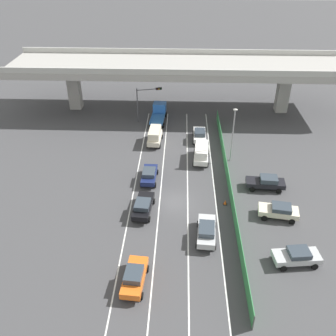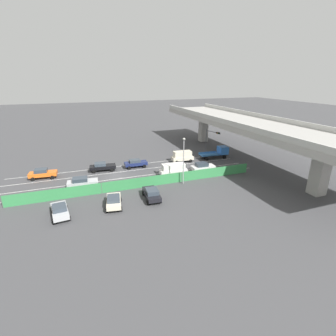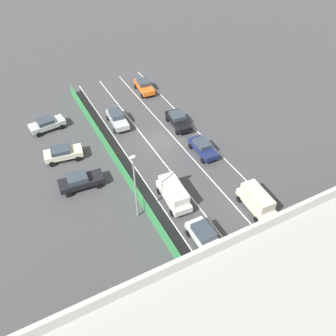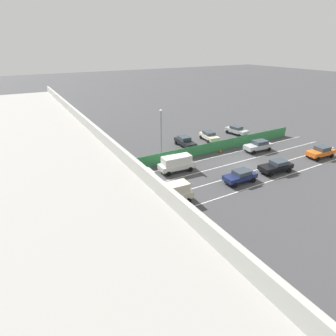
# 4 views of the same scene
# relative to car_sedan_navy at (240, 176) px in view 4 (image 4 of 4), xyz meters

# --- Properties ---
(ground_plane) EXTENTS (300.00, 300.00, 0.00)m
(ground_plane) POSITION_rel_car_sedan_navy_xyz_m (3.15, -4.30, -0.88)
(ground_plane) COLOR #424244
(lane_line_left_edge) EXTENTS (0.14, 42.45, 0.01)m
(lane_line_left_edge) POSITION_rel_car_sedan_navy_xyz_m (-1.71, -1.07, -0.87)
(lane_line_left_edge) COLOR silver
(lane_line_left_edge) RESTS_ON ground
(lane_line_mid_left) EXTENTS (0.14, 42.45, 0.01)m
(lane_line_mid_left) POSITION_rel_car_sedan_navy_xyz_m (1.53, -1.07, -0.87)
(lane_line_mid_left) COLOR silver
(lane_line_mid_left) RESTS_ON ground
(lane_line_mid_right) EXTENTS (0.14, 42.45, 0.01)m
(lane_line_mid_right) POSITION_rel_car_sedan_navy_xyz_m (4.77, -1.07, -0.87)
(lane_line_mid_right) COLOR silver
(lane_line_mid_right) RESTS_ON ground
(lane_line_right_edge) EXTENTS (0.14, 42.45, 0.01)m
(lane_line_right_edge) POSITION_rel_car_sedan_navy_xyz_m (8.00, -1.07, -0.87)
(lane_line_right_edge) COLOR silver
(lane_line_right_edge) RESTS_ON ground
(elevated_overpass) EXTENTS (55.57, 11.85, 8.91)m
(elevated_overpass) POSITION_rel_car_sedan_navy_xyz_m (3.15, 22.15, 6.38)
(elevated_overpass) COLOR #A09E99
(elevated_overpass) RESTS_ON ground
(green_fence) EXTENTS (0.10, 38.55, 1.69)m
(green_fence) POSITION_rel_car_sedan_navy_xyz_m (9.71, -1.07, -0.03)
(green_fence) COLOR #338447
(green_fence) RESTS_ON ground
(car_sedan_navy) EXTENTS (2.04, 4.31, 1.56)m
(car_sedan_navy) POSITION_rel_car_sedan_navy_xyz_m (0.00, 0.00, 0.00)
(car_sedan_navy) COLOR navy
(car_sedan_navy) RESTS_ON ground
(car_sedan_white) EXTENTS (2.03, 4.29, 1.70)m
(car_sedan_white) POSITION_rel_car_sedan_navy_xyz_m (6.60, 10.89, 0.06)
(car_sedan_white) COLOR white
(car_sedan_white) RESTS_ON ground
(car_sedan_black) EXTENTS (2.36, 4.78, 1.60)m
(car_sedan_black) POSITION_rel_car_sedan_navy_xyz_m (-0.17, -6.22, 0.01)
(car_sedan_black) COLOR black
(car_sedan_black) RESTS_ON ground
(car_van_white) EXTENTS (2.33, 4.88, 2.16)m
(car_van_white) POSITION_rel_car_sedan_navy_xyz_m (6.62, 5.14, 0.35)
(car_van_white) COLOR silver
(car_van_white) RESTS_ON ground
(car_sedan_silver) EXTENTS (2.24, 4.70, 1.71)m
(car_sedan_silver) POSITION_rel_car_sedan_navy_xyz_m (6.59, -10.07, 0.07)
(car_sedan_silver) COLOR #B7BABC
(car_sedan_silver) RESTS_ON ground
(car_taxi_orange) EXTENTS (2.25, 4.56, 1.70)m
(car_taxi_orange) POSITION_rel_car_sedan_navy_xyz_m (0.02, -16.16, 0.05)
(car_taxi_orange) COLOR orange
(car_taxi_orange) RESTS_ON ground
(car_van_cream) EXTENTS (2.18, 4.46, 2.24)m
(car_van_cream) POSITION_rel_car_sedan_navy_xyz_m (0.02, 9.72, 0.38)
(car_van_cream) COLOR beige
(car_van_cream) RESTS_ON ground
(flatbed_truck_blue) EXTENTS (2.64, 6.16, 2.43)m
(flatbed_truck_blue) POSITION_rel_car_sedan_navy_xyz_m (0.16, 18.04, 0.38)
(flatbed_truck_blue) COLOR black
(flatbed_truck_blue) RESTS_ON ground
(parked_wagon_silver) EXTENTS (4.51, 2.42, 1.56)m
(parked_wagon_silver) POSITION_rel_car_sedan_navy_xyz_m (14.83, -13.10, -0.00)
(parked_wagon_silver) COLOR #B2B5B7
(parked_wagon_silver) RESTS_ON ground
(parked_sedan_cream) EXTENTS (4.45, 2.57, 1.58)m
(parked_sedan_cream) POSITION_rel_car_sedan_navy_xyz_m (14.58, -6.48, 0.01)
(parked_sedan_cream) COLOR beige
(parked_sedan_cream) RESTS_ON ground
(parked_sedan_dark) EXTENTS (4.71, 2.28, 1.65)m
(parked_sedan_dark) POSITION_rel_car_sedan_navy_xyz_m (14.18, -1.13, 0.03)
(parked_sedan_dark) COLOR black
(parked_sedan_dark) RESTS_ON ground
(traffic_light) EXTENTS (3.97, 1.19, 5.71)m
(traffic_light) POSITION_rel_car_sedan_navy_xyz_m (-1.82, 17.10, 3.18)
(traffic_light) COLOR #47474C
(traffic_light) RESTS_ON ground
(street_lamp) EXTENTS (0.60, 0.36, 7.56)m
(street_lamp) POSITION_rel_car_sedan_navy_xyz_m (10.59, 5.26, 3.68)
(street_lamp) COLOR gray
(street_lamp) RESTS_ON ground
(traffic_cone) EXTENTS (0.47, 0.47, 0.58)m
(traffic_cone) POSITION_rel_car_sedan_navy_xyz_m (9.03, -4.46, -0.61)
(traffic_cone) COLOR orange
(traffic_cone) RESTS_ON ground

